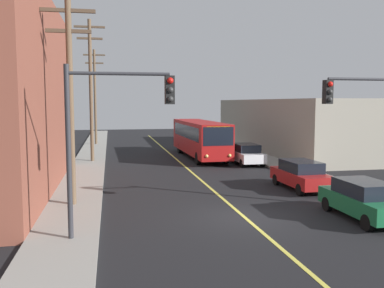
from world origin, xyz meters
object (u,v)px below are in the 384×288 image
at_px(parked_car_green, 364,199).
at_px(traffic_signal_right_corner, 369,115).
at_px(utility_pole_near, 70,92).
at_px(utility_pole_mid, 91,84).
at_px(parked_car_white, 246,154).
at_px(traffic_signal_left_corner, 114,119).
at_px(city_bus, 200,137).
at_px(parked_car_red, 301,175).
at_px(utility_pole_far, 95,93).

distance_m(parked_car_green, traffic_signal_right_corner, 3.61).
xyz_separation_m(utility_pole_near, utility_pole_mid, (0.29, 14.81, 0.96)).
distance_m(parked_car_green, parked_car_white, 15.85).
bearing_deg(traffic_signal_right_corner, utility_pole_near, 164.06).
bearing_deg(parked_car_white, utility_pole_near, -136.91).
bearing_deg(traffic_signal_left_corner, city_bus, 70.34).
relative_size(parked_car_red, traffic_signal_left_corner, 0.74).
height_order(parked_car_red, utility_pole_mid, utility_pole_mid).
height_order(utility_pole_far, traffic_signal_right_corner, utility_pole_far).
distance_m(parked_car_red, traffic_signal_right_corner, 6.37).
bearing_deg(utility_pole_far, parked_car_green, -70.36).
height_order(city_bus, utility_pole_far, utility_pole_far).
relative_size(utility_pole_mid, utility_pole_far, 1.06).
xyz_separation_m(city_bus, parked_car_red, (2.70, -14.48, -0.98)).
height_order(parked_car_white, utility_pole_near, utility_pole_near).
bearing_deg(utility_pole_near, traffic_signal_right_corner, -15.94).
xyz_separation_m(utility_pole_near, traffic_signal_left_corner, (1.88, -5.12, -1.03)).
relative_size(parked_car_green, traffic_signal_left_corner, 0.73).
bearing_deg(city_bus, utility_pole_far, 126.04).
height_order(city_bus, utility_pole_mid, utility_pole_mid).
bearing_deg(traffic_signal_right_corner, parked_car_white, 91.83).
distance_m(parked_car_red, utility_pole_near, 13.10).
bearing_deg(parked_car_green, utility_pole_far, 109.64).
xyz_separation_m(city_bus, parked_car_green, (2.59, -20.61, -0.98)).
relative_size(parked_car_green, utility_pole_far, 0.41).
height_order(parked_car_red, traffic_signal_left_corner, traffic_signal_left_corner).
relative_size(city_bus, parked_car_red, 2.74).
xyz_separation_m(parked_car_white, utility_pole_far, (-12.08, 17.61, 5.13)).
xyz_separation_m(utility_pole_mid, utility_pole_far, (-0.16, 14.23, -0.33)).
bearing_deg(utility_pole_mid, city_bus, 8.49).
bearing_deg(utility_pole_near, parked_car_white, 43.09).
xyz_separation_m(utility_pole_far, traffic_signal_left_corner, (1.74, -34.16, -1.67)).
bearing_deg(parked_car_white, utility_pole_far, 124.45).
distance_m(city_bus, traffic_signal_right_corner, 20.22).
distance_m(utility_pole_far, traffic_signal_right_corner, 35.04).
bearing_deg(parked_car_white, city_bus, 119.86).
relative_size(parked_car_white, utility_pole_far, 0.42).
distance_m(parked_car_green, utility_pole_far, 35.90).
distance_m(city_bus, utility_pole_near, 19.09).
height_order(utility_pole_mid, traffic_signal_left_corner, utility_pole_mid).
relative_size(parked_car_red, utility_pole_far, 0.42).
distance_m(parked_car_red, utility_pole_mid, 18.53).
height_order(utility_pole_near, utility_pole_mid, utility_pole_mid).
bearing_deg(city_bus, traffic_signal_right_corner, -80.79).
xyz_separation_m(utility_pole_near, utility_pole_far, (0.13, 29.04, 0.63)).
bearing_deg(utility_pole_mid, parked_car_red, -47.77).
distance_m(utility_pole_near, traffic_signal_right_corner, 13.25).
relative_size(parked_car_white, utility_pole_mid, 0.39).
bearing_deg(parked_car_white, utility_pole_mid, 164.17).
xyz_separation_m(city_bus, traffic_signal_right_corner, (3.21, -19.81, 2.49)).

